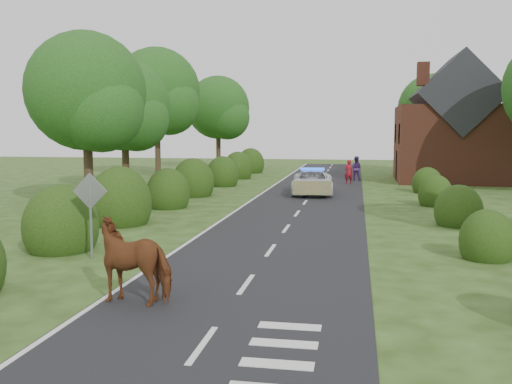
% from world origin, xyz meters
% --- Properties ---
extents(ground, '(120.00, 120.00, 0.00)m').
position_xyz_m(ground, '(0.00, 0.00, 0.00)').
color(ground, '#2B3D12').
extents(road, '(6.00, 70.00, 0.02)m').
position_xyz_m(road, '(0.00, 15.00, 0.01)').
color(road, black).
rests_on(road, ground).
extents(road_markings, '(4.96, 70.00, 0.01)m').
position_xyz_m(road_markings, '(-1.60, 12.93, 0.03)').
color(road_markings, white).
rests_on(road_markings, road).
extents(hedgerow_left, '(2.75, 50.41, 3.00)m').
position_xyz_m(hedgerow_left, '(-6.51, 11.69, 0.75)').
color(hedgerow_left, black).
rests_on(hedgerow_left, ground).
extents(hedgerow_right, '(2.10, 45.78, 2.10)m').
position_xyz_m(hedgerow_right, '(6.60, 11.21, 0.55)').
color(hedgerow_right, black).
rests_on(hedgerow_right, ground).
extents(tree_left_a, '(5.74, 5.60, 8.38)m').
position_xyz_m(tree_left_a, '(-9.75, 11.86, 5.34)').
color(tree_left_a, '#332316').
rests_on(tree_left_a, ground).
extents(tree_left_b, '(5.74, 5.60, 8.07)m').
position_xyz_m(tree_left_b, '(-11.25, 19.86, 5.04)').
color(tree_left_b, '#332316').
rests_on(tree_left_b, ground).
extents(tree_left_c, '(6.97, 6.80, 10.22)m').
position_xyz_m(tree_left_c, '(-12.70, 29.83, 6.53)').
color(tree_left_c, '#332316').
rests_on(tree_left_c, ground).
extents(tree_left_d, '(6.15, 6.00, 8.89)m').
position_xyz_m(tree_left_d, '(-10.23, 39.85, 5.64)').
color(tree_left_d, '#332316').
rests_on(tree_left_d, ground).
extents(tree_right_c, '(6.15, 6.00, 8.58)m').
position_xyz_m(tree_right_c, '(9.27, 37.85, 5.34)').
color(tree_right_c, '#332316').
rests_on(tree_right_c, ground).
extents(road_sign, '(1.06, 0.08, 2.53)m').
position_xyz_m(road_sign, '(-5.00, 2.00, 1.65)').
color(road_sign, gray).
rests_on(road_sign, ground).
extents(house, '(8.00, 7.40, 9.17)m').
position_xyz_m(house, '(9.49, 30.00, 3.79)').
color(house, brown).
rests_on(house, ground).
extents(cow, '(2.23, 1.23, 1.55)m').
position_xyz_m(cow, '(-2.17, -1.61, 0.78)').
color(cow, brown).
rests_on(cow, ground).
extents(police_van, '(2.67, 5.25, 1.55)m').
position_xyz_m(police_van, '(0.06, 20.04, 0.70)').
color(police_van, silver).
rests_on(police_van, ground).
extents(pedestrian_red, '(0.70, 0.55, 1.69)m').
position_xyz_m(pedestrian_red, '(2.06, 26.81, 0.84)').
color(pedestrian_red, maroon).
rests_on(pedestrian_red, ground).
extents(pedestrian_purple, '(0.95, 0.78, 1.81)m').
position_xyz_m(pedestrian_purple, '(2.55, 29.66, 0.91)').
color(pedestrian_purple, '#432568').
rests_on(pedestrian_purple, ground).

